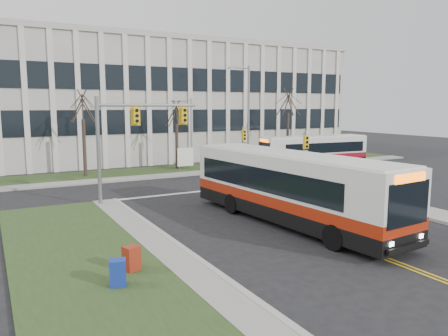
% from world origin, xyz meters
% --- Properties ---
extents(ground, '(120.00, 120.00, 0.00)m').
position_xyz_m(ground, '(0.00, 0.00, 0.00)').
color(ground, black).
rests_on(ground, ground).
extents(grass_verge, '(5.00, 26.00, 0.12)m').
position_xyz_m(grass_verge, '(-10.00, -5.00, 0.06)').
color(grass_verge, '#2C411C').
rests_on(grass_verge, ground).
extents(sidewalk_west, '(1.20, 26.00, 0.14)m').
position_xyz_m(sidewalk_west, '(-7.00, -5.00, 0.07)').
color(sidewalk_west, '#9E9B93').
rests_on(sidewalk_west, ground).
extents(sidewalk_cross, '(44.00, 1.60, 0.14)m').
position_xyz_m(sidewalk_cross, '(5.00, 15.20, 0.07)').
color(sidewalk_cross, '#9E9B93').
rests_on(sidewalk_cross, ground).
extents(building_lawn, '(44.00, 5.00, 0.12)m').
position_xyz_m(building_lawn, '(5.00, 18.00, 0.06)').
color(building_lawn, '#2C411C').
rests_on(building_lawn, ground).
extents(office_building, '(40.00, 16.00, 12.00)m').
position_xyz_m(office_building, '(5.00, 30.00, 6.00)').
color(office_building, beige).
rests_on(office_building, ground).
extents(mast_arm_signal, '(6.11, 0.38, 6.20)m').
position_xyz_m(mast_arm_signal, '(-5.62, 7.16, 4.26)').
color(mast_arm_signal, slate).
rests_on(mast_arm_signal, ground).
extents(signal_pole_near, '(0.34, 0.39, 3.80)m').
position_xyz_m(signal_pole_near, '(7.20, 6.90, 2.50)').
color(signal_pole_near, slate).
rests_on(signal_pole_near, ground).
extents(signal_pole_far, '(0.34, 0.39, 3.80)m').
position_xyz_m(signal_pole_far, '(7.20, 15.40, 2.50)').
color(signal_pole_far, slate).
rests_on(signal_pole_far, ground).
extents(streetlight, '(2.15, 0.25, 9.20)m').
position_xyz_m(streetlight, '(8.03, 16.20, 5.19)').
color(streetlight, slate).
rests_on(streetlight, ground).
extents(directory_sign, '(1.50, 0.12, 2.00)m').
position_xyz_m(directory_sign, '(2.50, 17.50, 1.17)').
color(directory_sign, slate).
rests_on(directory_sign, ground).
extents(tree_left, '(1.80, 1.80, 7.70)m').
position_xyz_m(tree_left, '(-6.00, 18.00, 5.51)').
color(tree_left, '#42352B').
rests_on(tree_left, ground).
extents(tree_mid, '(1.80, 1.80, 6.82)m').
position_xyz_m(tree_mid, '(2.00, 18.20, 4.88)').
color(tree_mid, '#42352B').
rests_on(tree_mid, ground).
extents(tree_right, '(1.80, 1.80, 8.25)m').
position_xyz_m(tree_right, '(14.00, 18.00, 5.91)').
color(tree_right, '#42352B').
rests_on(tree_right, ground).
extents(bus_main, '(3.75, 12.77, 3.36)m').
position_xyz_m(bus_main, '(-0.10, -1.05, 1.68)').
color(bus_main, silver).
rests_on(bus_main, ground).
extents(bus_cross, '(10.72, 3.12, 2.82)m').
position_xyz_m(bus_cross, '(14.04, 14.00, 1.41)').
color(bus_cross, silver).
rests_on(bus_cross, ground).
extents(newspaper_box_blue, '(0.60, 0.57, 0.95)m').
position_xyz_m(newspaper_box_blue, '(-9.50, -4.69, 0.47)').
color(newspaper_box_blue, navy).
rests_on(newspaper_box_blue, ground).
extents(newspaper_box_red, '(0.62, 0.59, 0.95)m').
position_xyz_m(newspaper_box_red, '(-8.75, -3.64, 0.47)').
color(newspaper_box_red, maroon).
rests_on(newspaper_box_red, ground).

